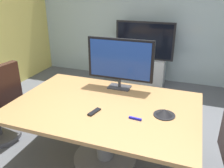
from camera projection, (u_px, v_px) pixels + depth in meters
name	position (u px, v px, depth m)	size (l,w,h in m)	color
ground_plane	(112.00, 159.00, 2.84)	(6.80, 6.80, 0.00)	#515459
wall_back_glass_partition	(160.00, 11.00, 4.77)	(5.53, 0.10, 2.97)	#9EB2B7
conference_table	(105.00, 118.00, 2.63)	(2.04, 1.37, 0.74)	olive
tv_monitor	(120.00, 61.00, 2.87)	(0.84, 0.18, 0.64)	#333338
wall_display_unit	(144.00, 63.00, 4.93)	(1.20, 0.36, 1.31)	#B7BABC
conference_phone	(164.00, 113.00, 2.35)	(0.22, 0.22, 0.07)	black
remote_control	(94.00, 112.00, 2.41)	(0.05, 0.17, 0.02)	black
whiteboard_marker	(135.00, 118.00, 2.28)	(0.13, 0.02, 0.02)	#1919A5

